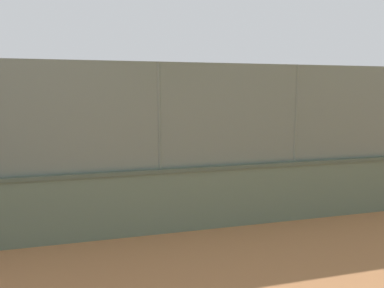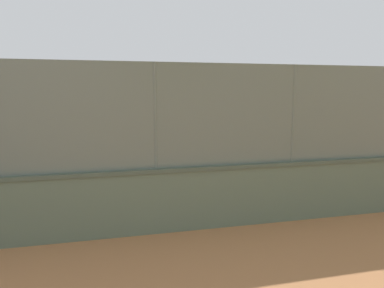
# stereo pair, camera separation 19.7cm
# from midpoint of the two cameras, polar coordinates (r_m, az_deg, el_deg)

# --- Properties ---
(ground_plane) EXTENTS (260.00, 260.00, 0.00)m
(ground_plane) POSITION_cam_midpoint_polar(r_m,az_deg,el_deg) (21.14, -6.50, -0.20)
(ground_plane) COLOR #B27247
(perimeter_wall) EXTENTS (22.86, 1.22, 1.41)m
(perimeter_wall) POSITION_cam_midpoint_polar(r_m,az_deg,el_deg) (8.49, 5.18, -7.78)
(perimeter_wall) COLOR slate
(perimeter_wall) RESTS_ON ground_plane
(fence_panel_on_wall) EXTENTS (22.46, 0.94, 2.23)m
(fence_panel_on_wall) POSITION_cam_midpoint_polar(r_m,az_deg,el_deg) (8.19, 5.34, 4.51)
(fence_panel_on_wall) COLOR slate
(fence_panel_on_wall) RESTS_ON perimeter_wall
(player_near_wall_returning) EXTENTS (0.75, 1.26, 1.60)m
(player_near_wall_returning) POSITION_cam_midpoint_polar(r_m,az_deg,el_deg) (22.79, -4.57, 2.81)
(player_near_wall_returning) COLOR #591919
(player_near_wall_returning) RESTS_ON ground_plane
(player_crossing_court) EXTENTS (0.64, 0.92, 1.51)m
(player_crossing_court) POSITION_cam_midpoint_polar(r_m,az_deg,el_deg) (10.72, 1.87, -3.49)
(player_crossing_court) COLOR navy
(player_crossing_court) RESTS_ON ground_plane
(sports_ball) EXTENTS (0.12, 0.12, 0.12)m
(sports_ball) POSITION_cam_midpoint_polar(r_m,az_deg,el_deg) (21.59, -7.32, 0.12)
(sports_ball) COLOR #3399D8
(sports_ball) RESTS_ON ground_plane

